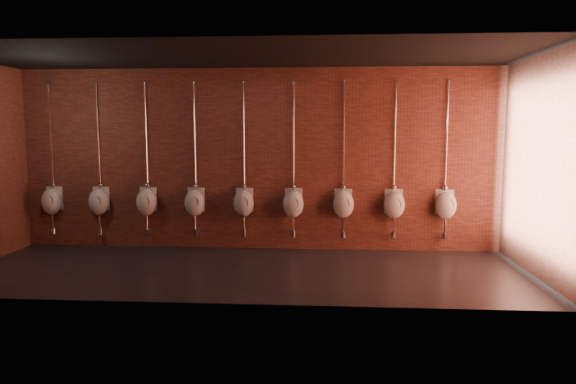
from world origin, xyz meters
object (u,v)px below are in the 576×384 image
urinal_4 (244,202)px  urinal_8 (446,204)px  urinal_0 (52,200)px  urinal_6 (343,203)px  urinal_3 (195,202)px  urinal_5 (293,203)px  urinal_2 (147,201)px  urinal_1 (99,201)px  urinal_7 (394,204)px

urinal_4 → urinal_8: bearing=0.0°
urinal_0 → urinal_6: size_ratio=1.00×
urinal_0 → urinal_3: bearing=0.0°
urinal_0 → urinal_6: same height
urinal_0 → urinal_5: (4.39, 0.00, 0.00)m
urinal_2 → urinal_6: size_ratio=1.00×
urinal_1 → urinal_2: same height
urinal_1 → urinal_6: 4.39m
urinal_6 → urinal_3: bearing=180.0°
urinal_2 → urinal_7: size_ratio=1.00×
urinal_1 → urinal_8: size_ratio=1.00×
urinal_2 → urinal_5: size_ratio=1.00×
urinal_1 → urinal_4: 2.63m
urinal_6 → urinal_5: bearing=180.0°
urinal_8 → urinal_1: bearing=180.0°
urinal_5 → urinal_7: 1.76m
urinal_3 → urinal_8: size_ratio=1.00×
urinal_0 → urinal_2: same height
urinal_2 → urinal_3: same height
urinal_3 → urinal_7: same height
urinal_0 → urinal_2: size_ratio=1.00×
urinal_5 → urinal_1: bearing=180.0°
urinal_8 → urinal_6: bearing=180.0°
urinal_8 → urinal_7: bearing=180.0°
urinal_5 → urinal_8: (2.63, 0.00, 0.00)m
urinal_4 → urinal_6: bearing=0.0°
urinal_0 → urinal_7: 6.15m
urinal_0 → urinal_4: size_ratio=1.00×
urinal_0 → urinal_1: (0.88, 0.00, 0.00)m
urinal_1 → urinal_5: bearing=0.0°
urinal_2 → urinal_5: same height
urinal_6 → urinal_8: size_ratio=1.00×
urinal_3 → urinal_5: size_ratio=1.00×
urinal_0 → urinal_4: bearing=0.0°
urinal_4 → urinal_6: same height
urinal_6 → urinal_0: bearing=180.0°
urinal_3 → urinal_5: 1.76m
urinal_8 → urinal_2: bearing=180.0°
urinal_5 → urinal_2: bearing=180.0°
urinal_7 → urinal_8: 0.88m
urinal_7 → urinal_0: bearing=180.0°
urinal_0 → urinal_5: same height
urinal_1 → urinal_3: bearing=0.0°
urinal_1 → urinal_2: size_ratio=1.00×
urinal_0 → urinal_4: (3.51, 0.00, 0.00)m
urinal_0 → urinal_3: same height
urinal_5 → urinal_8: size_ratio=1.00×
urinal_4 → urinal_7: 2.63m
urinal_0 → urinal_7: bearing=0.0°
urinal_1 → urinal_7: size_ratio=1.00×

